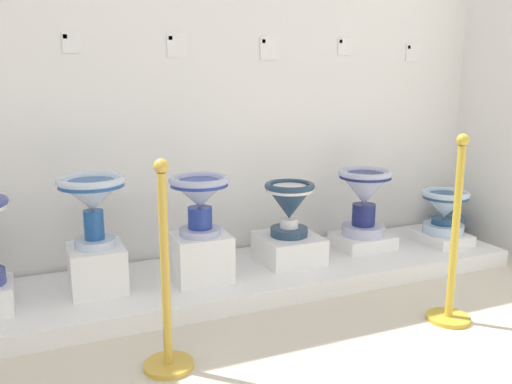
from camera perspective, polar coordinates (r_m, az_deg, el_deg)
The scene contains 20 objects.
wall_back at distance 3.62m, azimuth -3.92°, elevation 16.16°, with size 4.25×0.06×3.07m, color white.
display_platform at distance 3.42m, azimuth -1.03°, elevation -8.91°, with size 3.58×0.79×0.11m, color white.
plinth_block_central_ornate at distance 3.18m, azimuth -16.49°, elevation -7.71°, with size 0.30×0.33×0.25m, color white.
antique_toilet_central_ornate at distance 3.06m, azimuth -16.95°, elevation -0.44°, with size 0.37×0.37×0.39m.
plinth_block_tall_cobalt at distance 3.20m, azimuth -5.85°, elevation -6.88°, with size 0.33×0.29×0.28m, color white.
antique_toilet_tall_cobalt at distance 3.10m, azimuth -6.00°, elevation -0.31°, with size 0.35×0.35×0.34m.
plinth_block_broad_patterned at distance 3.53m, azimuth 3.49°, elevation -5.93°, with size 0.37×0.40×0.17m, color white.
antique_toilet_broad_patterned at distance 3.44m, azimuth 3.55°, elevation -1.09°, with size 0.32×0.32×0.35m.
plinth_block_leftmost at distance 3.87m, azimuth 11.20°, elevation -5.08°, with size 0.38×0.32×0.09m, color white.
antique_toilet_leftmost at distance 3.78m, azimuth 11.42°, elevation -0.11°, with size 0.37×0.37×0.46m.
plinth_block_slender_white at distance 4.13m, azimuth 19.11°, elevation -4.58°, with size 0.30×0.35×0.07m, color white.
antique_toilet_slender_white at distance 4.07m, azimuth 19.33°, elevation -1.54°, with size 0.34×0.34×0.31m.
info_placard_second at distance 3.38m, azimuth -18.98°, elevation 14.73°, with size 0.10×0.01×0.11m.
info_placard_third at distance 3.49m, azimuth -8.39°, elevation 15.12°, with size 0.13×0.01×0.14m.
info_placard_fourth at distance 3.71m, azimuth 1.45°, elevation 14.97°, with size 0.14×0.01×0.15m.
info_placard_fifth at distance 3.99m, azimuth 9.38°, elevation 14.95°, with size 0.11×0.01×0.12m.
info_placard_sixth at distance 4.34m, azimuth 16.27°, elevation 14.00°, with size 0.13×0.01×0.13m.
decorative_vase_companion at distance 4.53m, azimuth 19.72°, elevation -2.89°, with size 0.26×0.26×0.38m.
stanchion_post_near_left at distance 2.44m, azimuth -9.46°, elevation -11.53°, with size 0.22×0.22×0.95m.
stanchion_post_near_right at distance 3.03m, azimuth 20.10°, elevation -7.02°, with size 0.23×0.23×1.01m.
Camera 1 is at (0.82, -0.23, 1.29)m, focal length 37.80 mm.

